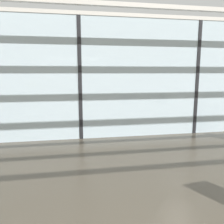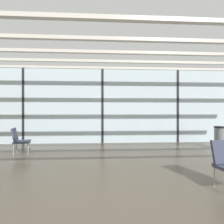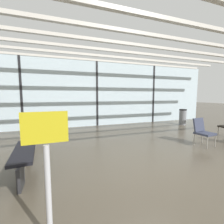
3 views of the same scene
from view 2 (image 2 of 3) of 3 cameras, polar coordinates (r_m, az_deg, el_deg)
glass_curtain_wall at (r=7.09m, az=-3.50°, el=2.25°), size 14.00×0.08×3.36m
window_mullion_0 at (r=7.93m, az=-29.70°, el=2.01°), size 0.10×0.12×3.36m
window_mullion_1 at (r=7.09m, az=-3.50°, el=2.25°), size 0.10×0.12×3.36m
window_mullion_2 at (r=7.88m, az=22.88°, el=2.02°), size 0.10×0.12×3.36m
ceiling_slats at (r=4.28m, az=-3.92°, el=27.91°), size 13.72×6.72×0.10m
parked_airplane at (r=13.14m, az=-10.52°, el=2.38°), size 12.38×3.88×3.88m
lounge_chair_0 at (r=6.13m, az=-30.95°, el=-8.54°), size 0.64×0.61×0.87m
trash_bin at (r=7.23m, az=34.82°, el=-7.72°), size 0.38×0.38×0.86m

